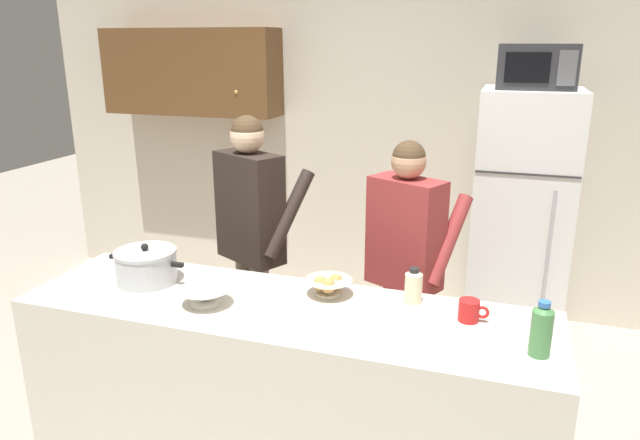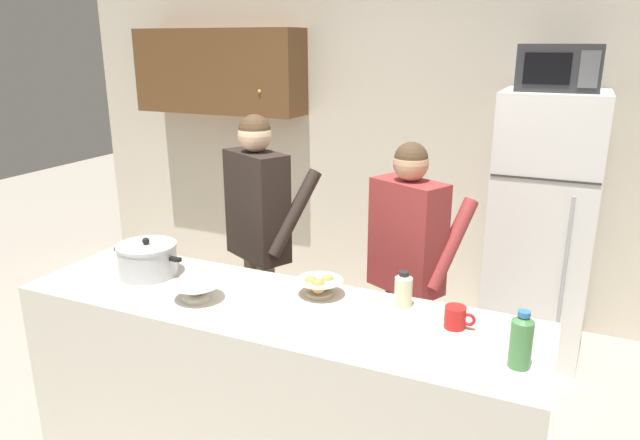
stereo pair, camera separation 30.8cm
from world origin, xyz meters
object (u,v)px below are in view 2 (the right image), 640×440
object	(u,v)px
cooking_pot	(148,259)
coffee_mug	(456,317)
refrigerator	(541,227)
person_by_sink	(408,252)
empty_bowl	(196,291)
microwave	(560,68)
bread_bowl	(319,286)
person_near_pot	(259,219)
bottle_mid_counter	(403,289)
bottle_near_edge	(521,340)

from	to	relation	value
cooking_pot	coffee_mug	world-z (taller)	cooking_pot
refrigerator	person_by_sink	xyz separation A→B (m)	(-0.61, -1.08, 0.09)
empty_bowl	microwave	bearing A→B (deg)	54.43
refrigerator	bread_bowl	world-z (taller)	refrigerator
refrigerator	person_near_pot	size ratio (longest dim) A/B	1.06
coffee_mug	bottle_mid_counter	size ratio (longest dim) A/B	0.78
person_near_pot	bread_bowl	world-z (taller)	person_near_pot
cooking_pot	coffee_mug	distance (m)	1.57
person_near_pot	coffee_mug	bearing A→B (deg)	-26.30
bread_bowl	coffee_mug	bearing A→B (deg)	-5.27
person_near_pot	bottle_near_edge	distance (m)	1.81
person_by_sink	empty_bowl	world-z (taller)	person_by_sink
bottle_near_edge	bottle_mid_counter	distance (m)	0.63
person_by_sink	bottle_near_edge	world-z (taller)	person_by_sink
cooking_pot	bottle_mid_counter	distance (m)	1.32
person_by_sink	bottle_mid_counter	distance (m)	0.55
refrigerator	bottle_near_edge	bearing A→B (deg)	-88.29
refrigerator	cooking_pot	world-z (taller)	refrigerator
empty_bowl	bottle_mid_counter	world-z (taller)	bottle_mid_counter
person_by_sink	bread_bowl	distance (m)	0.65
cooking_pot	empty_bowl	world-z (taller)	cooking_pot
empty_bowl	bottle_mid_counter	xyz separation A→B (m)	(0.90, 0.33, 0.04)
empty_bowl	coffee_mug	bearing A→B (deg)	10.48
microwave	person_by_sink	world-z (taller)	microwave
cooking_pot	bottle_near_edge	distance (m)	1.85
microwave	empty_bowl	size ratio (longest dim) A/B	2.02
microwave	bread_bowl	world-z (taller)	microwave
microwave	coffee_mug	xyz separation A→B (m)	(-0.22, -1.71, -0.95)
empty_bowl	bottle_mid_counter	size ratio (longest dim) A/B	1.41
cooking_pot	bottle_near_edge	world-z (taller)	bottle_near_edge
cooking_pot	coffee_mug	bearing A→B (deg)	2.27
person_by_sink	empty_bowl	distance (m)	1.15
coffee_mug	bread_bowl	world-z (taller)	bread_bowl
cooking_pot	bread_bowl	bearing A→B (deg)	7.64
coffee_mug	bread_bowl	bearing A→B (deg)	174.73
microwave	bottle_near_edge	xyz separation A→B (m)	(0.06, -1.92, -0.89)
cooking_pot	empty_bowl	distance (m)	0.44
microwave	cooking_pot	bearing A→B (deg)	-135.17
person_by_sink	bottle_mid_counter	size ratio (longest dim) A/B	9.41
person_by_sink	bottle_near_edge	distance (m)	1.09
bottle_near_edge	bottle_mid_counter	xyz separation A→B (m)	(-0.54, 0.32, -0.03)
microwave	bottle_mid_counter	xyz separation A→B (m)	(-0.48, -1.60, -0.92)
coffee_mug	bottle_near_edge	xyz separation A→B (m)	(0.28, -0.21, 0.06)
person_by_sink	empty_bowl	size ratio (longest dim) A/B	6.66
person_near_pot	bottle_mid_counter	bearing A→B (deg)	-26.98
microwave	person_near_pot	distance (m)	2.06
bottle_near_edge	refrigerator	bearing A→B (deg)	91.71
person_near_pot	coffee_mug	distance (m)	1.47
microwave	person_near_pot	xyz separation A→B (m)	(-1.54, -1.06, -0.87)
cooking_pot	microwave	bearing A→B (deg)	44.83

